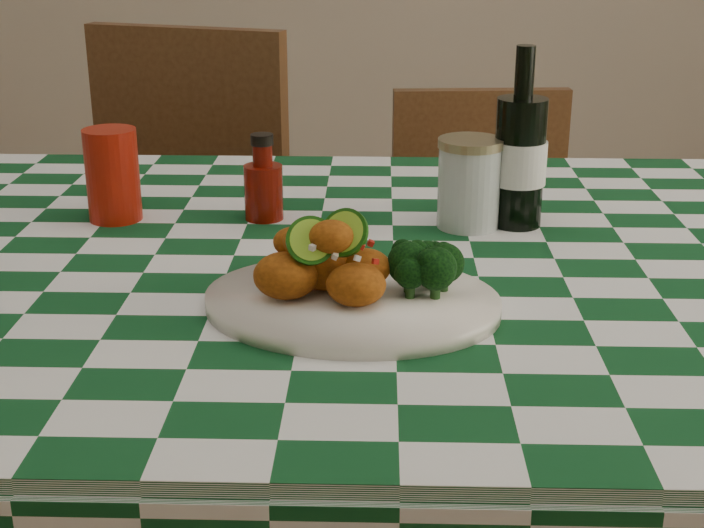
# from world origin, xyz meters

# --- Properties ---
(dining_table) EXTENTS (1.66, 1.06, 0.79)m
(dining_table) POSITION_xyz_m (0.00, 0.00, 0.39)
(dining_table) COLOR #0F441E
(dining_table) RESTS_ON ground
(plate) EXTENTS (0.36, 0.30, 0.02)m
(plate) POSITION_xyz_m (0.05, -0.17, 0.80)
(plate) COLOR white
(plate) RESTS_ON dining_table
(fried_chicken_pile) EXTENTS (0.14, 0.10, 0.09)m
(fried_chicken_pile) POSITION_xyz_m (0.03, -0.17, 0.85)
(fried_chicken_pile) COLOR #AD5410
(fried_chicken_pile) RESTS_ON plate
(broccoli_side) EXTENTS (0.07, 0.07, 0.06)m
(broccoli_side) POSITION_xyz_m (0.13, -0.16, 0.83)
(broccoli_side) COLOR black
(broccoli_side) RESTS_ON plate
(red_tumbler) EXTENTS (0.09, 0.09, 0.13)m
(red_tumbler) POSITION_xyz_m (-0.29, 0.15, 0.85)
(red_tumbler) COLOR #9A1608
(red_tumbler) RESTS_ON dining_table
(ketchup_bottle) EXTENTS (0.07, 0.07, 0.12)m
(ketchup_bottle) POSITION_xyz_m (-0.08, 0.16, 0.85)
(ketchup_bottle) COLOR #620D04
(ketchup_bottle) RESTS_ON dining_table
(mason_jar) EXTENTS (0.10, 0.10, 0.12)m
(mason_jar) POSITION_xyz_m (0.21, 0.13, 0.85)
(mason_jar) COLOR #B2BCBA
(mason_jar) RESTS_ON dining_table
(beer_bottle) EXTENTS (0.09, 0.09, 0.25)m
(beer_bottle) POSITION_xyz_m (0.28, 0.14, 0.91)
(beer_bottle) COLOR black
(beer_bottle) RESTS_ON dining_table
(wooden_chair_left) EXTENTS (0.55, 0.57, 0.97)m
(wooden_chair_left) POSITION_xyz_m (-0.38, 0.68, 0.48)
(wooden_chair_left) COLOR #472814
(wooden_chair_left) RESTS_ON ground
(wooden_chair_right) EXTENTS (0.41, 0.43, 0.83)m
(wooden_chair_right) POSITION_xyz_m (0.31, 0.75, 0.42)
(wooden_chair_right) COLOR #472814
(wooden_chair_right) RESTS_ON ground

